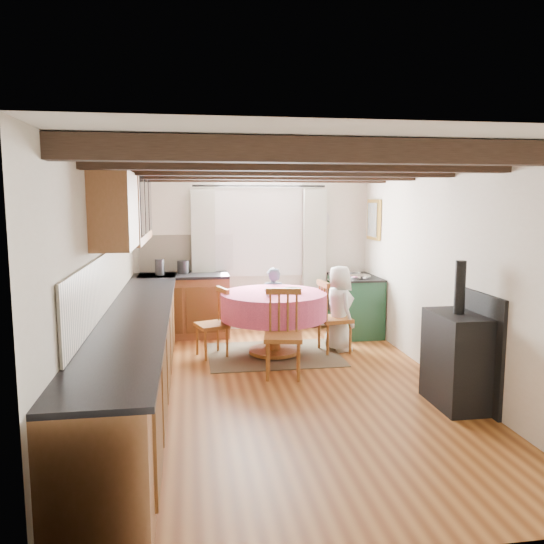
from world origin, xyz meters
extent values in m
cube|color=#A0612B|center=(0.00, 0.00, 0.00)|extent=(3.60, 5.50, 0.00)
cube|color=white|center=(0.00, 0.00, 2.40)|extent=(3.60, 5.50, 0.00)
cube|color=silver|center=(0.00, 2.75, 1.20)|extent=(3.60, 0.00, 2.40)
cube|color=silver|center=(0.00, -2.75, 1.20)|extent=(3.60, 0.00, 2.40)
cube|color=silver|center=(-1.80, 0.00, 1.20)|extent=(0.00, 5.50, 2.40)
cube|color=silver|center=(1.80, 0.00, 1.20)|extent=(0.00, 5.50, 2.40)
cube|color=#34241A|center=(0.00, -2.00, 2.31)|extent=(3.60, 0.16, 0.16)
cube|color=#34241A|center=(0.00, -1.00, 2.31)|extent=(3.60, 0.16, 0.16)
cube|color=#34241A|center=(0.00, 0.00, 2.31)|extent=(3.60, 0.16, 0.16)
cube|color=#34241A|center=(0.00, 1.00, 2.31)|extent=(3.60, 0.16, 0.16)
cube|color=#34241A|center=(0.00, 2.00, 2.31)|extent=(3.60, 0.16, 0.16)
cube|color=beige|center=(-1.78, 0.30, 1.20)|extent=(0.02, 4.50, 0.55)
cube|color=beige|center=(-1.00, 2.73, 1.20)|extent=(1.40, 0.02, 0.55)
cube|color=brown|center=(-1.50, 0.00, 0.44)|extent=(0.60, 5.30, 0.88)
cube|color=brown|center=(-1.05, 2.45, 0.44)|extent=(1.30, 0.60, 0.88)
cube|color=black|center=(-1.48, 0.00, 0.90)|extent=(0.64, 5.30, 0.04)
cube|color=black|center=(-1.05, 2.43, 0.90)|extent=(1.30, 0.64, 0.04)
cube|color=brown|center=(-1.63, 1.20, 1.95)|extent=(0.34, 1.80, 0.90)
cube|color=brown|center=(-1.63, -0.30, 1.90)|extent=(0.34, 0.90, 0.70)
cube|color=white|center=(0.10, 2.73, 1.60)|extent=(1.34, 0.03, 1.54)
cube|color=white|center=(0.10, 2.74, 1.60)|extent=(1.20, 0.01, 1.40)
cube|color=#A7AA9C|center=(-0.75, 2.65, 1.10)|extent=(0.35, 0.10, 2.10)
cube|color=#A7AA9C|center=(0.95, 2.65, 1.10)|extent=(0.35, 0.10, 2.10)
cylinder|color=black|center=(0.10, 2.65, 2.20)|extent=(2.00, 0.03, 0.03)
cube|color=gold|center=(1.77, 2.30, 1.70)|extent=(0.04, 0.50, 0.60)
cylinder|color=silver|center=(1.05, 2.72, 1.70)|extent=(0.30, 0.02, 0.30)
cube|color=brown|center=(0.09, 1.27, 0.01)|extent=(1.68, 1.31, 0.01)
imported|color=#3F4F5F|center=(0.20, 2.02, 0.52)|extent=(0.38, 0.25, 1.05)
imported|color=silver|center=(0.99, 1.37, 0.57)|extent=(0.46, 0.61, 1.14)
imported|color=silver|center=(0.34, 1.25, 0.85)|extent=(0.33, 0.33, 0.06)
imported|color=silver|center=(0.06, 1.20, 0.85)|extent=(0.22, 0.22, 0.06)
imported|color=silver|center=(-0.01, 1.02, 0.86)|extent=(0.13, 0.13, 0.08)
cylinder|color=#262628|center=(-1.39, 2.41, 1.04)|extent=(0.13, 0.13, 0.23)
cylinder|color=#262628|center=(-1.06, 2.52, 1.02)|extent=(0.17, 0.17, 0.19)
camera|label=1|loc=(-0.96, -5.41, 2.00)|focal=35.51mm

